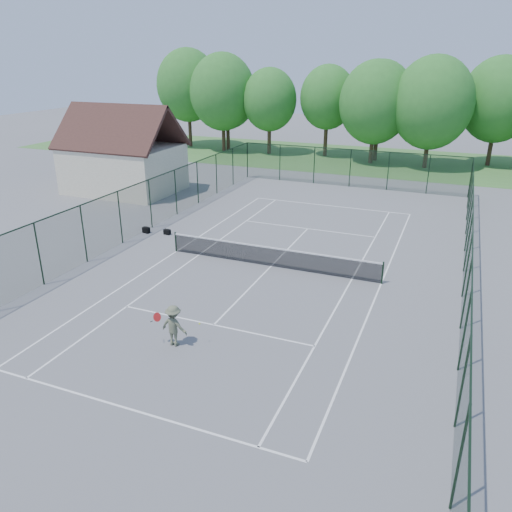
% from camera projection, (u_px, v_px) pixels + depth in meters
% --- Properties ---
extents(ground, '(140.00, 140.00, 0.00)m').
position_uv_depth(ground, '(271.00, 266.00, 25.13)').
color(ground, slate).
rests_on(ground, ground).
extents(grass_far, '(80.00, 16.00, 0.01)m').
position_uv_depth(grass_far, '(375.00, 160.00, 50.91)').
color(grass_far, '#498039').
rests_on(grass_far, ground).
extents(court_lines, '(11.05, 23.85, 0.01)m').
position_uv_depth(court_lines, '(271.00, 266.00, 25.13)').
color(court_lines, white).
rests_on(court_lines, ground).
extents(tennis_net, '(11.08, 0.08, 1.10)m').
position_uv_depth(tennis_net, '(271.00, 256.00, 24.92)').
color(tennis_net, black).
rests_on(tennis_net, ground).
extents(fence_enclosure, '(18.05, 36.05, 3.02)m').
position_uv_depth(fence_enclosure, '(271.00, 237.00, 24.55)').
color(fence_enclosure, '#18311F').
rests_on(fence_enclosure, ground).
extents(utility_building, '(8.60, 6.27, 6.63)m').
position_uv_depth(utility_building, '(122.00, 151.00, 38.20)').
color(utility_building, '#EFE7C4').
rests_on(utility_building, ground).
extents(tree_line_far, '(39.40, 6.40, 9.70)m').
position_uv_depth(tree_line_far, '(380.00, 99.00, 48.69)').
color(tree_line_far, '#493120').
rests_on(tree_line_far, ground).
extents(sports_bag_a, '(0.48, 0.34, 0.35)m').
position_uv_depth(sports_bag_a, '(146.00, 230.00, 29.86)').
color(sports_bag_a, black).
rests_on(sports_bag_a, ground).
extents(sports_bag_b, '(0.42, 0.28, 0.31)m').
position_uv_depth(sports_bag_b, '(167.00, 232.00, 29.60)').
color(sports_bag_b, black).
rests_on(sports_bag_b, ground).
extents(tennis_player, '(1.75, 0.87, 1.58)m').
position_uv_depth(tennis_player, '(174.00, 326.00, 18.01)').
color(tennis_player, '#5F644A').
rests_on(tennis_player, ground).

